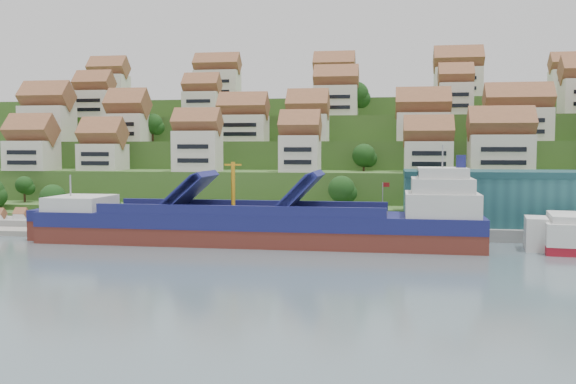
# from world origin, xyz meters

# --- Properties ---
(ground) EXTENTS (300.00, 300.00, 0.00)m
(ground) POSITION_xyz_m (0.00, 0.00, 0.00)
(ground) COLOR slate
(ground) RESTS_ON ground
(quay) EXTENTS (180.00, 14.00, 2.20)m
(quay) POSITION_xyz_m (20.00, 15.00, 1.10)
(quay) COLOR gray
(quay) RESTS_ON ground
(pebble_beach) EXTENTS (45.00, 20.00, 1.00)m
(pebble_beach) POSITION_xyz_m (-58.00, 12.00, 0.50)
(pebble_beach) COLOR gray
(pebble_beach) RESTS_ON ground
(hillside) EXTENTS (260.00, 128.00, 31.00)m
(hillside) POSITION_xyz_m (0.00, 103.55, 10.66)
(hillside) COLOR #2D4C1E
(hillside) RESTS_ON ground
(hillside_village) EXTENTS (156.47, 63.96, 29.31)m
(hillside_village) POSITION_xyz_m (3.27, 60.66, 24.44)
(hillside_village) COLOR beige
(hillside_village) RESTS_ON ground
(hillside_trees) EXTENTS (140.10, 62.57, 31.74)m
(hillside_trees) POSITION_xyz_m (-13.65, 45.62, 17.28)
(hillside_trees) COLOR #1A4316
(hillside_trees) RESTS_ON ground
(warehouse) EXTENTS (60.00, 15.00, 10.00)m
(warehouse) POSITION_xyz_m (52.00, 17.00, 7.20)
(warehouse) COLOR #205257
(warehouse) RESTS_ON quay
(flagpole) EXTENTS (1.28, 0.16, 8.00)m
(flagpole) POSITION_xyz_m (18.11, 10.00, 6.88)
(flagpole) COLOR gray
(flagpole) RESTS_ON quay
(cargo_ship) EXTENTS (75.65, 12.49, 16.72)m
(cargo_ship) POSITION_xyz_m (-1.23, -0.15, 3.21)
(cargo_ship) COLOR #5E251C
(cargo_ship) RESTS_ON ground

